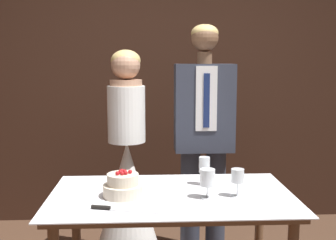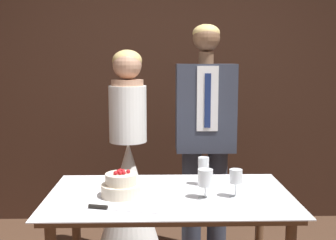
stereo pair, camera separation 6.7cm
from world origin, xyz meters
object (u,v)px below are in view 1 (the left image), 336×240
at_px(cake_knife, 114,209).
at_px(wine_glass_near, 207,179).
at_px(wine_glass_middle, 204,166).
at_px(cake_table, 172,210).
at_px(groom, 204,131).
at_px(wine_glass_far, 238,177).
at_px(tiered_cake, 123,186).
at_px(bride, 127,185).

distance_m(cake_knife, wine_glass_near, 0.53).
bearing_deg(wine_glass_middle, cake_table, -140.78).
bearing_deg(groom, cake_knife, -119.50).
xyz_separation_m(cake_knife, wine_glass_middle, (0.51, 0.42, 0.11)).
xyz_separation_m(cake_knife, wine_glass_near, (0.50, 0.17, 0.10)).
bearing_deg(cake_knife, wine_glass_far, 29.08).
xyz_separation_m(cake_table, cake_knife, (-0.31, -0.24, 0.10)).
bearing_deg(cake_table, wine_glass_near, -22.15).
relative_size(tiered_cake, bride, 0.14).
xyz_separation_m(cake_table, wine_glass_far, (0.36, -0.06, 0.21)).
bearing_deg(wine_glass_near, tiered_cake, 173.40).
bearing_deg(groom, bride, 179.93).
height_order(wine_glass_near, wine_glass_far, wine_glass_near).
xyz_separation_m(wine_glass_middle, wine_glass_far, (0.15, -0.23, -0.00)).
relative_size(cake_table, wine_glass_middle, 7.98).
height_order(tiered_cake, wine_glass_far, wine_glass_far).
xyz_separation_m(wine_glass_near, groom, (0.10, 0.88, 0.11)).
bearing_deg(wine_glass_far, groom, 94.83).
distance_m(cake_table, wine_glass_middle, 0.34).
bearing_deg(tiered_cake, cake_knife, -98.26).
xyz_separation_m(wine_glass_near, wine_glass_middle, (0.02, 0.25, 0.01)).
bearing_deg(cake_knife, wine_glass_middle, 52.62).
distance_m(cake_knife, wine_glass_middle, 0.67).
height_order(cake_table, wine_glass_near, wine_glass_near).
height_order(cake_knife, wine_glass_middle, wine_glass_middle).
bearing_deg(wine_glass_near, wine_glass_far, 5.79).
bearing_deg(cake_knife, groom, 74.17).
distance_m(wine_glass_near, wine_glass_middle, 0.25).
distance_m(wine_glass_near, groom, 0.90).
xyz_separation_m(wine_glass_middle, groom, (0.08, 0.64, 0.11)).
bearing_deg(cake_knife, cake_table, 52.43).
bearing_deg(wine_glass_middle, bride, 128.11).
height_order(wine_glass_far, bride, bride).
distance_m(tiered_cake, groom, 1.02).
distance_m(wine_glass_middle, groom, 0.65).
height_order(cake_table, groom, groom).
height_order(cake_table, bride, bride).
distance_m(wine_glass_near, wine_glass_far, 0.17).
relative_size(wine_glass_middle, groom, 0.10).
height_order(wine_glass_far, groom, groom).
bearing_deg(groom, tiered_cake, -124.12).
height_order(cake_table, tiered_cake, tiered_cake).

